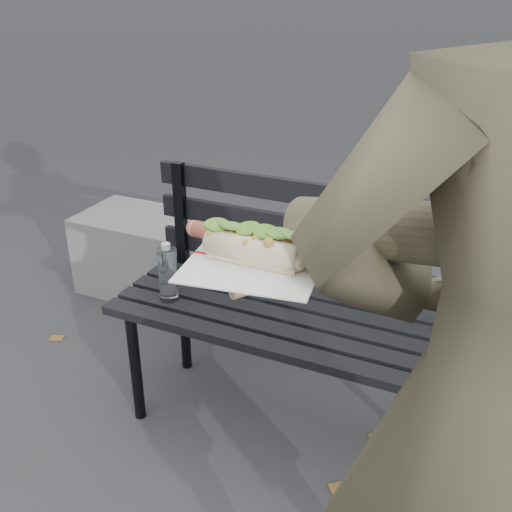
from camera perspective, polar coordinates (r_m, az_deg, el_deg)
The scene contains 4 objects.
park_bench at distance 1.98m, azimuth 7.66°, elevation -4.43°, with size 1.50×0.44×0.88m.
concrete_block at distance 2.94m, azimuth -5.90°, elevation -0.75°, with size 1.20×0.40×0.40m, color slate.
person at distance 1.00m, azimuth 22.73°, elevation -14.35°, with size 0.66×0.43×1.81m, color #4C4B32.
held_hotdog at distance 0.85m, azimuth 13.17°, elevation 1.39°, with size 0.61×0.30×0.20m.
Camera 1 is at (0.34, -0.63, 1.52)m, focal length 42.00 mm.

